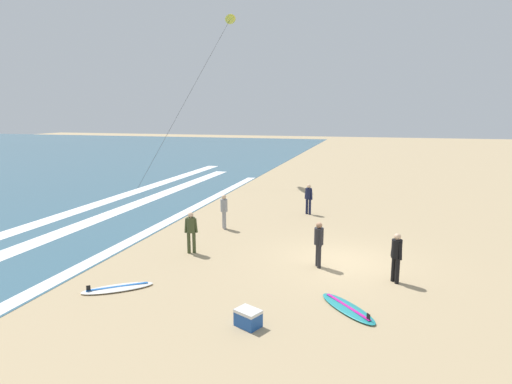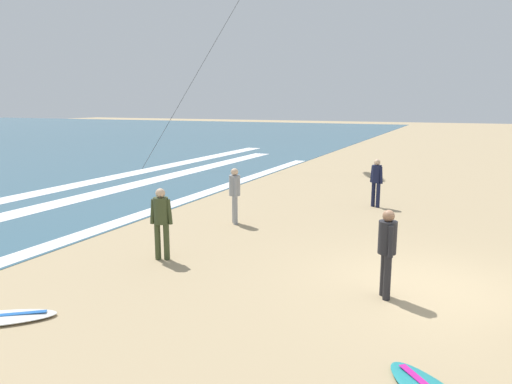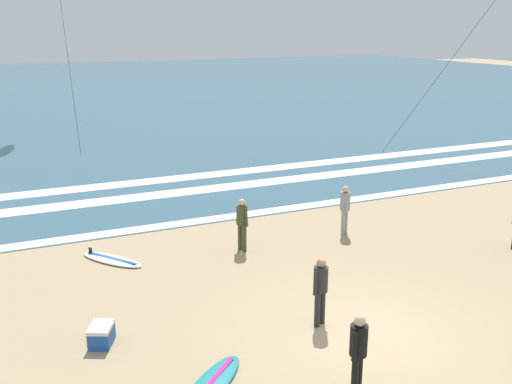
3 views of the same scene
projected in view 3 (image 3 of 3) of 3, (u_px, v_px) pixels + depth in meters
ground_plane at (363, 333)px, 12.78m from camera, size 160.00×160.00×0.00m
ocean_surface at (66, 90)px, 59.45m from camera, size 140.00×90.00×0.01m
wave_foam_shoreline at (215, 219)px, 20.22m from camera, size 36.62×0.62×0.01m
wave_foam_mid_break at (190, 191)px, 23.54m from camera, size 41.60×1.03×0.01m
wave_foam_outer_break at (194, 177)px, 25.80m from camera, size 46.93×1.03×0.01m
surfer_right_near at (358, 348)px, 10.39m from camera, size 0.47×0.37×1.60m
surfer_background_far at (321, 286)px, 12.87m from camera, size 0.50×0.32×1.60m
surfer_mid_group at (345, 206)px, 18.53m from camera, size 0.47×0.36×1.60m
surfer_foreground_main at (242, 220)px, 17.17m from camera, size 0.32×0.51×1.60m
surfboard_foreground_flat at (112, 259)px, 16.64m from camera, size 1.73×2.04×0.25m
surfboard_near_water at (211, 384)px, 10.88m from camera, size 1.95×1.87×0.25m
cooler_box at (101, 335)px, 12.27m from camera, size 0.67×0.75×0.44m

